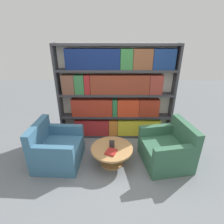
# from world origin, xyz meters

# --- Properties ---
(ground_plane) EXTENTS (14.00, 14.00, 0.00)m
(ground_plane) POSITION_xyz_m (0.00, 0.00, 0.00)
(ground_plane) COLOR slate
(bookshelf) EXTENTS (2.75, 0.30, 2.27)m
(bookshelf) POSITION_xyz_m (-0.00, 1.26, 1.14)
(bookshelf) COLOR silver
(bookshelf) RESTS_ON ground_plane
(armchair_left) EXTENTS (0.92, 0.95, 0.88)m
(armchair_left) POSITION_xyz_m (-1.22, 0.21, 0.30)
(armchair_left) COLOR #386684
(armchair_left) RESTS_ON ground_plane
(armchair_right) EXTENTS (1.02, 1.04, 0.88)m
(armchair_right) POSITION_xyz_m (1.03, 0.21, 0.30)
(armchair_right) COLOR #336047
(armchair_right) RESTS_ON ground_plane
(coffee_table) EXTENTS (0.84, 0.84, 0.38)m
(coffee_table) POSITION_xyz_m (-0.09, 0.16, 0.28)
(coffee_table) COLOR #AD7F4C
(coffee_table) RESTS_ON ground_plane
(table_sign) EXTENTS (0.10, 0.06, 0.18)m
(table_sign) POSITION_xyz_m (-0.09, 0.16, 0.46)
(table_sign) COLOR black
(table_sign) RESTS_ON coffee_table
(stray_book) EXTENTS (0.25, 0.26, 0.03)m
(stray_book) POSITION_xyz_m (-0.11, 0.01, 0.40)
(stray_book) COLOR maroon
(stray_book) RESTS_ON coffee_table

